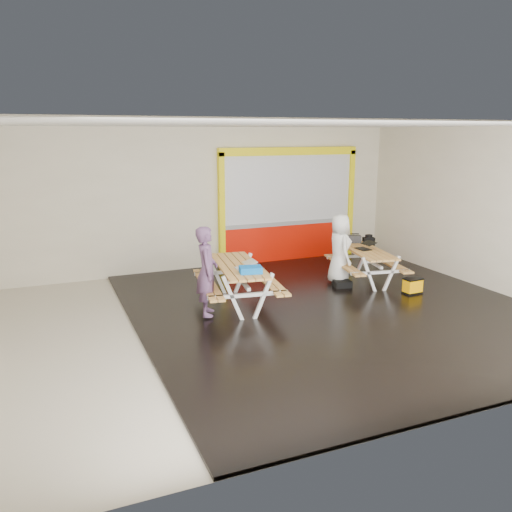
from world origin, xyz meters
name	(u,v)px	position (x,y,z in m)	size (l,w,h in m)	color
room	(275,226)	(0.00, 0.00, 1.75)	(10.02, 8.02, 3.52)	beige
deck	(333,309)	(1.25, 0.00, 0.03)	(7.50, 7.98, 0.05)	black
kiosk	(289,208)	(2.20, 3.93, 1.44)	(3.88, 0.16, 3.00)	red
picnic_table_left	(238,275)	(-0.39, 0.87, 0.66)	(1.78, 2.37, 0.87)	tan
picnic_table_right	(366,258)	(2.88, 1.31, 0.60)	(1.68, 2.18, 0.79)	tan
person_left	(207,271)	(-1.14, 0.50, 0.91)	(0.60, 0.40, 1.66)	#624166
person_right	(340,249)	(2.27, 1.47, 0.82)	(0.77, 0.50, 1.58)	white
laptop_left	(245,266)	(-0.38, 0.51, 0.92)	(0.39, 0.36, 0.16)	silver
laptop_right	(365,247)	(2.90, 1.40, 0.84)	(0.40, 0.36, 0.16)	black
blue_pouch	(251,270)	(-0.39, 0.22, 0.93)	(0.40, 0.28, 0.12)	blue
toolbox	(353,239)	(3.04, 2.13, 0.88)	(0.43, 0.34, 0.22)	black
backpack	(368,244)	(3.47, 2.09, 0.72)	(0.31, 0.24, 0.45)	black
dark_case	(342,284)	(2.16, 1.13, 0.12)	(0.37, 0.28, 0.14)	black
fluke_bag	(413,286)	(3.28, 0.16, 0.21)	(0.40, 0.27, 0.33)	black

